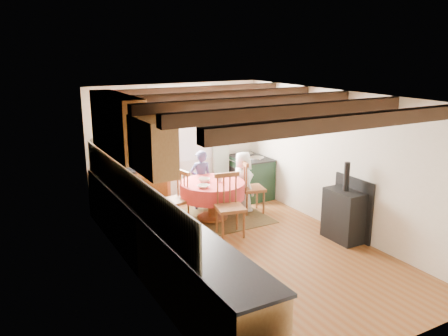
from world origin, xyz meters
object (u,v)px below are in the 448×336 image
chair_left (175,199)px  aga_range (251,176)px  chair_near (230,206)px  chair_right (252,186)px  child_right (243,182)px  child_far (201,180)px  dining_table (212,201)px  cast_iron_stove (345,202)px  cup (220,180)px

chair_left → aga_range: bearing=98.7°
chair_near → chair_right: chair_near is taller
chair_right → child_right: (-0.12, 0.15, 0.07)m
chair_left → aga_range: chair_left is taller
chair_left → chair_right: bearing=75.1°
chair_near → child_far: 1.44m
dining_table → cast_iron_stove: 2.38m
dining_table → aga_range: size_ratio=1.25×
chair_near → child_right: size_ratio=0.90×
chair_right → child_right: 0.21m
cast_iron_stove → child_right: cast_iron_stove is taller
aga_range → child_far: 1.29m
chair_left → aga_range: 2.18m
cast_iron_stove → child_far: 2.83m
child_far → cup: bearing=103.3°
chair_right → cup: 0.75m
chair_near → chair_left: (-0.62, 0.88, -0.03)m
cup → chair_right: bearing=1.1°
chair_left → child_right: child_right is taller
cup → dining_table: bearing=155.1°
chair_near → child_far: (0.16, 1.43, 0.06)m
chair_right → child_far: bearing=61.3°
cast_iron_stove → child_far: bearing=119.1°
aga_range → cast_iron_stove: (0.11, -2.65, 0.22)m
chair_left → aga_range: size_ratio=1.05×
cast_iron_stove → child_far: size_ratio=1.12×
chair_left → cast_iron_stove: 2.89m
chair_left → cup: bearing=70.9°
child_far → cup: size_ratio=12.44×
chair_left → chair_right: (1.55, -0.11, 0.02)m
aga_range → dining_table: bearing=-149.3°
chair_right → child_right: child_right is taller
aga_range → cast_iron_stove: size_ratio=0.72×
dining_table → cup: bearing=-24.9°
chair_near → aga_range: bearing=59.9°
chair_near → aga_range: 2.15m
child_far → cup: 0.70m
aga_range → child_right: 0.93m
cup → cast_iron_stove: bearing=-53.7°
child_right → cup: bearing=109.4°
cast_iron_stove → cup: size_ratio=13.91×
chair_near → chair_left: chair_near is taller
child_right → cup: 0.64m
chair_near → cup: chair_near is taller
child_far → child_right: (0.65, -0.50, -0.00)m
dining_table → chair_left: chair_left is taller
child_right → cup: size_ratio=12.39×
aga_range → chair_left: bearing=-160.4°
cast_iron_stove → cup: 2.24m
chair_left → child_far: 0.96m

